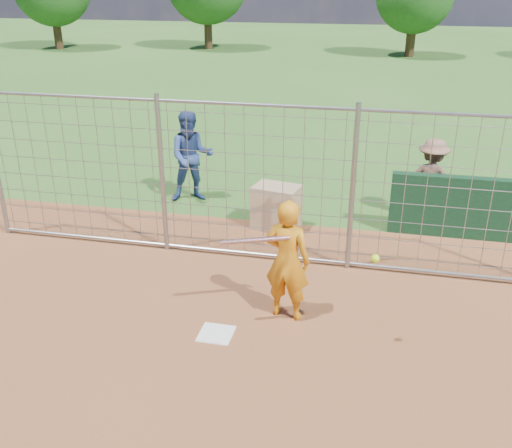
% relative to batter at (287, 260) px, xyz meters
% --- Properties ---
extents(ground, '(100.00, 100.00, 0.00)m').
position_rel_batter_xyz_m(ground, '(-0.80, -0.44, -0.84)').
color(ground, '#2D591E').
rests_on(ground, ground).
extents(home_plate, '(0.43, 0.43, 0.02)m').
position_rel_batter_xyz_m(home_plate, '(-0.80, -0.64, -0.83)').
color(home_plate, silver).
rests_on(home_plate, ground).
extents(dugout_wall, '(2.60, 0.20, 1.10)m').
position_rel_batter_xyz_m(dugout_wall, '(2.60, 3.16, -0.29)').
color(dugout_wall, '#11381E').
rests_on(dugout_wall, ground).
extents(batter, '(0.67, 0.50, 1.67)m').
position_rel_batter_xyz_m(batter, '(0.00, 0.00, 0.00)').
color(batter, orange).
rests_on(batter, ground).
extents(bystander_a, '(1.07, 0.96, 1.83)m').
position_rel_batter_xyz_m(bystander_a, '(-2.60, 3.86, 0.08)').
color(bystander_a, navy).
rests_on(bystander_a, ground).
extents(bystander_c, '(1.11, 0.81, 1.55)m').
position_rel_batter_xyz_m(bystander_c, '(2.02, 3.86, -0.06)').
color(bystander_c, brown).
rests_on(bystander_c, ground).
extents(equipment_bin, '(0.89, 0.70, 0.80)m').
position_rel_batter_xyz_m(equipment_bin, '(-0.67, 2.84, -0.44)').
color(equipment_bin, tan).
rests_on(equipment_bin, ground).
extents(equipment_in_play, '(1.93, 0.48, 0.11)m').
position_rel_batter_xyz_m(equipment_in_play, '(-0.01, -0.34, 0.39)').
color(equipment_in_play, silver).
rests_on(equipment_in_play, ground).
extents(backstop_fence, '(9.08, 0.08, 2.60)m').
position_rel_batter_xyz_m(backstop_fence, '(-0.80, 1.56, 0.42)').
color(backstop_fence, gray).
rests_on(backstop_fence, ground).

